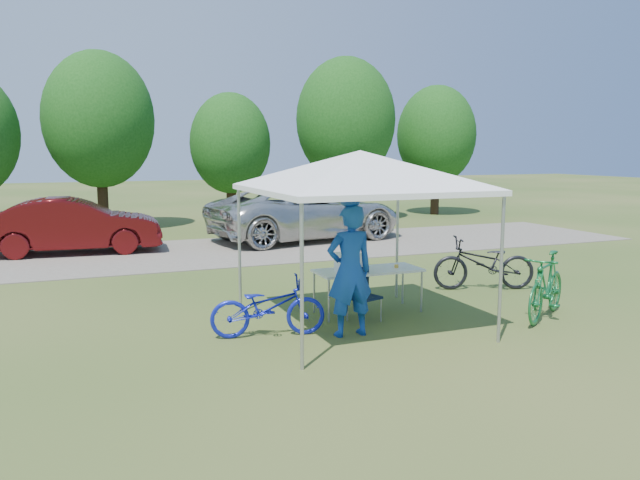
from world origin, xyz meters
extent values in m
plane|color=#2D5119|center=(0.00, 0.00, 0.00)|extent=(100.00, 100.00, 0.00)
cube|color=gray|center=(0.00, 8.00, 0.01)|extent=(24.00, 5.00, 0.02)
cylinder|color=#A5A5AA|center=(-1.50, -1.50, 1.05)|extent=(0.05, 0.05, 2.10)
cylinder|color=#A5A5AA|center=(1.50, -1.50, 1.05)|extent=(0.05, 0.05, 2.10)
cylinder|color=#A5A5AA|center=(-1.50, 1.50, 1.05)|extent=(0.05, 0.05, 2.10)
cylinder|color=#A5A5AA|center=(1.50, 1.50, 1.05)|extent=(0.05, 0.05, 2.10)
cube|color=white|center=(0.00, 0.00, 2.14)|extent=(3.15, 3.15, 0.08)
pyramid|color=white|center=(0.00, 0.00, 2.73)|extent=(4.53, 4.53, 0.55)
cylinder|color=#382314|center=(-3.00, 14.30, 1.01)|extent=(0.36, 0.36, 2.03)
ellipsoid|color=#144711|center=(-3.00, 14.30, 3.77)|extent=(3.71, 3.71, 4.64)
cylinder|color=#382314|center=(1.50, 14.10, 0.80)|extent=(0.36, 0.36, 1.61)
ellipsoid|color=#144711|center=(1.50, 14.10, 2.99)|extent=(2.94, 2.94, 3.68)
cylinder|color=#382314|center=(6.00, 13.80, 1.05)|extent=(0.36, 0.36, 2.10)
ellipsoid|color=#144711|center=(6.00, 13.80, 3.90)|extent=(3.84, 3.84, 4.80)
cylinder|color=#382314|center=(10.50, 14.40, 0.91)|extent=(0.36, 0.36, 1.82)
ellipsoid|color=#144711|center=(10.50, 14.40, 3.38)|extent=(3.33, 3.33, 4.16)
cube|color=white|center=(0.51, 0.71, 0.72)|extent=(1.81, 0.75, 0.04)
cylinder|color=#A5A5AA|center=(-0.34, 0.39, 0.35)|extent=(0.04, 0.04, 0.70)
cylinder|color=#A5A5AA|center=(1.37, 0.39, 0.35)|extent=(0.04, 0.04, 0.70)
cylinder|color=#A5A5AA|center=(-0.34, 1.03, 0.35)|extent=(0.04, 0.04, 0.70)
cylinder|color=#A5A5AA|center=(1.37, 1.03, 0.35)|extent=(0.04, 0.04, 0.70)
cube|color=#0E1A32|center=(0.20, 0.21, 0.40)|extent=(0.54, 0.54, 0.04)
cube|color=#0E1A32|center=(0.20, 0.42, 0.63)|extent=(0.42, 0.17, 0.43)
cylinder|color=#A5A5AA|center=(0.01, 0.02, 0.19)|extent=(0.02, 0.02, 0.38)
cylinder|color=#A5A5AA|center=(0.39, 0.02, 0.19)|extent=(0.02, 0.02, 0.38)
cylinder|color=#A5A5AA|center=(0.01, 0.40, 0.19)|extent=(0.02, 0.02, 0.38)
cylinder|color=#A5A5AA|center=(0.39, 0.40, 0.19)|extent=(0.02, 0.02, 0.38)
cube|color=white|center=(0.14, 0.71, 0.88)|extent=(0.40, 0.27, 0.27)
cube|color=white|center=(0.14, 0.71, 1.03)|extent=(0.42, 0.29, 0.04)
cylinder|color=gold|center=(1.02, 0.66, 0.77)|extent=(0.07, 0.07, 0.05)
imported|color=#1440A2|center=(-0.34, -0.39, 0.98)|extent=(0.72, 0.47, 1.96)
imported|color=#141EAF|center=(-1.47, 0.02, 0.44)|extent=(1.77, 0.90, 0.89)
imported|color=#186F36|center=(3.03, -0.73, 0.54)|extent=(1.80, 1.41, 1.09)
imported|color=black|center=(3.41, 1.42, 0.52)|extent=(2.11, 1.33, 1.05)
imported|color=silver|center=(2.62, 9.18, 0.86)|extent=(6.37, 3.65, 1.67)
imported|color=#510D0E|center=(-4.01, 9.10, 0.76)|extent=(4.57, 1.90, 1.47)
camera|label=1|loc=(-4.11, -8.55, 2.73)|focal=35.00mm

